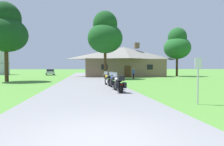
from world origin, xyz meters
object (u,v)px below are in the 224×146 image
at_px(tree_right_of_lodge, 177,45).
at_px(tree_by_lodge_front, 105,34).
at_px(parked_silver_suv_far_left, 50,72).
at_px(metal_signpost_roadside, 198,75).
at_px(motorcycle_yellow_farthest_in_row, 108,80).
at_px(motorcycle_silver_nearest_to_camera, 119,84).
at_px(metal_silo_distant, 0,61).
at_px(tree_left_near, 6,30).
at_px(bystander_blue_shirt_near_lodge, 134,73).
at_px(motorcycle_blue_second_in_row, 114,82).

relative_size(tree_right_of_lodge, tree_by_lodge_front, 0.94).
bearing_deg(tree_by_lodge_front, tree_right_of_lodge, 21.64).
bearing_deg(parked_silver_suv_far_left, metal_signpost_roadside, -83.12).
bearing_deg(motorcycle_yellow_farthest_in_row, motorcycle_silver_nearest_to_camera, -94.87).
relative_size(motorcycle_yellow_farthest_in_row, tree_right_of_lodge, 0.21).
relative_size(motorcycle_yellow_farthest_in_row, metal_signpost_roadside, 0.97).
bearing_deg(parked_silver_suv_far_left, metal_silo_distant, 148.28).
relative_size(tree_right_of_lodge, tree_left_near, 1.02).
bearing_deg(bystander_blue_shirt_near_lodge, motorcycle_yellow_farthest_in_row, -174.95).
bearing_deg(tree_right_of_lodge, motorcycle_blue_second_in_row, -129.74).
bearing_deg(tree_by_lodge_front, tree_left_near, -162.70).
bearing_deg(metal_signpost_roadside, motorcycle_yellow_farthest_in_row, 108.67).
bearing_deg(tree_left_near, metal_signpost_roadside, -47.75).
bearing_deg(metal_silo_distant, metal_signpost_roadside, -57.39).
height_order(motorcycle_silver_nearest_to_camera, parked_silver_suv_far_left, parked_silver_suv_far_left).
bearing_deg(bystander_blue_shirt_near_lodge, tree_right_of_lodge, -23.28).
xyz_separation_m(tree_left_near, parked_silver_suv_far_left, (1.33, 20.51, -5.60)).
height_order(motorcycle_silver_nearest_to_camera, motorcycle_yellow_farthest_in_row, same).
height_order(tree_by_lodge_front, metal_silo_distant, tree_by_lodge_front).
bearing_deg(metal_signpost_roadside, metal_silo_distant, 122.61).
xyz_separation_m(motorcycle_blue_second_in_row, tree_right_of_lodge, (16.40, 19.73, 5.80)).
relative_size(bystander_blue_shirt_near_lodge, tree_by_lodge_front, 0.16).
xyz_separation_m(tree_by_lodge_front, tree_left_near, (-12.66, -3.94, -0.55)).
xyz_separation_m(motorcycle_yellow_farthest_in_row, tree_by_lodge_front, (1.06, 11.21, 6.31)).
xyz_separation_m(tree_left_near, metal_silo_distant, (-11.62, 24.90, -2.96)).
bearing_deg(tree_right_of_lodge, motorcycle_silver_nearest_to_camera, -126.95).
relative_size(motorcycle_blue_second_in_row, motorcycle_yellow_farthest_in_row, 1.00).
height_order(motorcycle_yellow_farthest_in_row, parked_silver_suv_far_left, parked_silver_suv_far_left).
bearing_deg(motorcycle_blue_second_in_row, tree_left_near, 136.41).
height_order(motorcycle_blue_second_in_row, parked_silver_suv_far_left, parked_silver_suv_far_left).
distance_m(tree_right_of_lodge, parked_silver_suv_far_left, 29.31).
distance_m(motorcycle_yellow_farthest_in_row, bystander_blue_shirt_near_lodge, 11.14).
xyz_separation_m(motorcycle_silver_nearest_to_camera, motorcycle_blue_second_in_row, (0.02, 2.11, 0.00)).
relative_size(motorcycle_silver_nearest_to_camera, parked_silver_suv_far_left, 0.43).
distance_m(bystander_blue_shirt_near_lodge, metal_silo_distant, 36.26).
height_order(bystander_blue_shirt_near_lodge, tree_left_near, tree_left_near).
distance_m(motorcycle_silver_nearest_to_camera, motorcycle_blue_second_in_row, 2.11).
bearing_deg(metal_silo_distant, motorcycle_silver_nearest_to_camera, -57.51).
distance_m(bystander_blue_shirt_near_lodge, metal_signpost_roadside, 18.74).
bearing_deg(bystander_blue_shirt_near_lodge, metal_silo_distant, 84.96).
height_order(motorcycle_yellow_farthest_in_row, tree_left_near, tree_left_near).
distance_m(motorcycle_silver_nearest_to_camera, metal_silo_distant, 43.54).
bearing_deg(metal_signpost_roadside, parked_silver_suv_far_left, 109.90).
xyz_separation_m(metal_silo_distant, parked_silver_suv_far_left, (12.96, -4.39, -2.64)).
relative_size(motorcycle_blue_second_in_row, metal_signpost_roadside, 0.97).
height_order(motorcycle_blue_second_in_row, metal_signpost_roadside, metal_signpost_roadside).
height_order(motorcycle_blue_second_in_row, tree_right_of_lodge, tree_right_of_lodge).
height_order(motorcycle_blue_second_in_row, motorcycle_yellow_farthest_in_row, same).
height_order(motorcycle_silver_nearest_to_camera, bystander_blue_shirt_near_lodge, bystander_blue_shirt_near_lodge).
xyz_separation_m(motorcycle_blue_second_in_row, motorcycle_yellow_farthest_in_row, (-0.14, 2.37, 0.01)).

